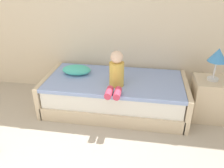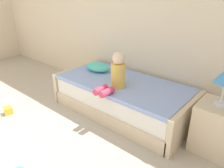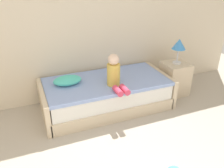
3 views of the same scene
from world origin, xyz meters
name	(u,v)px [view 1 (image 1 of 3)]	position (x,y,z in m)	size (l,w,h in m)	color
wall_rear	(82,5)	(0.00, 2.60, 1.45)	(7.20, 0.10, 2.90)	beige
bed	(115,94)	(0.61, 2.00, 0.25)	(2.11, 1.00, 0.50)	beige
nightstand	(208,99)	(1.96, 2.00, 0.30)	(0.44, 0.44, 0.60)	beige
table_lamp	(218,57)	(1.96, 2.00, 0.94)	(0.24, 0.24, 0.45)	silver
child_figure	(116,73)	(0.66, 1.77, 0.70)	(0.20, 0.51, 0.50)	gold
pillow	(77,70)	(0.00, 2.10, 0.56)	(0.44, 0.30, 0.13)	#4CCCBC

